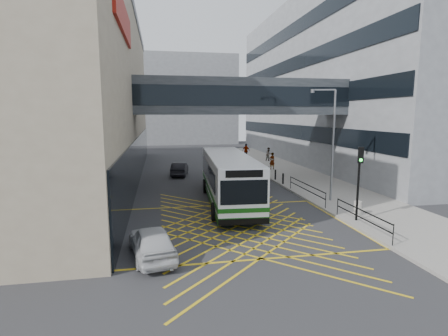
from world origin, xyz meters
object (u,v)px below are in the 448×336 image
bus (228,177)px  car_dark (180,169)px  car_silver (226,169)px  car_white (152,242)px  pedestrian_b (269,154)px  litter_bin (358,208)px  pedestrian_a (272,161)px  pedestrian_c (246,151)px  traffic_light (359,173)px  street_lamp (331,138)px

bus → car_dark: 12.01m
car_dark → car_silver: (4.47, -1.06, -0.01)m
car_white → pedestrian_b: size_ratio=2.57×
car_dark → litter_bin: (9.48, -16.37, -0.10)m
car_dark → litter_bin: size_ratio=5.27×
car_silver → pedestrian_a: size_ratio=2.29×
pedestrian_a → pedestrian_c: size_ratio=0.94×
car_dark → pedestrian_c: 14.86m
car_silver → pedestrian_b: size_ratio=2.43×
traffic_light → car_dark: bearing=137.9°
pedestrian_a → pedestrian_b: size_ratio=1.06×
pedestrian_a → car_white: bearing=44.3°
bus → car_dark: bus is taller
car_dark → street_lamp: 16.33m
car_dark → traffic_light: size_ratio=1.02×
pedestrian_c → car_dark: bearing=88.8°
traffic_light → litter_bin: traffic_light is taller
litter_bin → pedestrian_b: bearing=84.7°
litter_bin → car_silver: bearing=108.1°
litter_bin → pedestrian_a: pedestrian_a is taller
car_silver → pedestrian_c: size_ratio=2.14×
car_silver → pedestrian_c: (5.19, 12.34, 0.48)m
car_white → street_lamp: (11.79, 7.36, 3.75)m
street_lamp → pedestrian_c: bearing=103.6°
car_white → street_lamp: 14.39m
car_silver → traffic_light: traffic_light is taller
pedestrian_b → litter_bin: bearing=-110.0°
street_lamp → pedestrian_b: bearing=97.8°
car_silver → pedestrian_a: (5.50, 2.17, 0.42)m
traffic_light → street_lamp: street_lamp is taller
pedestrian_b → pedestrian_c: pedestrian_c is taller
car_silver → street_lamp: bearing=125.1°
litter_bin → pedestrian_c: (0.18, 27.65, 0.57)m
car_dark → litter_bin: 18.92m
car_dark → street_lamp: bearing=136.1°
car_white → car_dark: 20.29m
street_lamp → pedestrian_a: 14.32m
bus → litter_bin: 8.41m
car_silver → pedestrian_a: 5.93m
car_silver → pedestrian_a: pedestrian_a is taller
litter_bin → street_lamp: bearing=91.0°
bus → car_white: bus is taller
pedestrian_a → pedestrian_b: bearing=-120.3°
bus → car_dark: (-2.61, 11.67, -1.12)m
traffic_light → pedestrian_a: bearing=107.6°
street_lamp → litter_bin: street_lamp is taller
bus → traffic_light: (6.14, -5.81, 1.07)m
street_lamp → litter_bin: 5.28m
traffic_light → pedestrian_a: 18.72m
car_silver → car_dark: bearing=-1.1°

